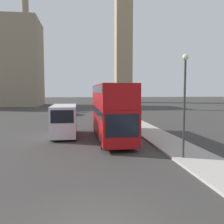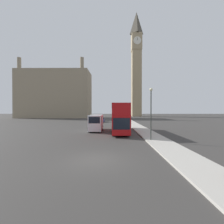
% 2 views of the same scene
% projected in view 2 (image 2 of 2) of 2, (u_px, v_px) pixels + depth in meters
% --- Properties ---
extents(ground_plane, '(300.00, 300.00, 0.00)m').
position_uv_depth(ground_plane, '(96.00, 160.00, 10.69)').
color(ground_plane, '#383533').
extents(sidewalk_strip, '(2.89, 120.00, 0.15)m').
position_uv_depth(sidewalk_strip, '(186.00, 159.00, 10.65)').
color(sidewalk_strip, '#ADA89E').
rests_on(sidewalk_strip, ground_plane).
extents(clock_tower, '(5.95, 6.12, 62.58)m').
position_uv_depth(clock_tower, '(136.00, 63.00, 89.84)').
color(clock_tower, tan).
rests_on(clock_tower, ground_plane).
extents(building_block_distant, '(33.75, 14.07, 27.67)m').
position_uv_depth(building_block_distant, '(56.00, 95.00, 74.16)').
color(building_block_distant, gray).
rests_on(building_block_distant, ground_plane).
extents(red_double_decker_bus, '(2.50, 11.00, 4.55)m').
position_uv_depth(red_double_decker_bus, '(120.00, 117.00, 24.54)').
color(red_double_decker_bus, '#A80F11').
rests_on(red_double_decker_bus, ground_plane).
extents(white_van, '(2.12, 5.57, 2.76)m').
position_uv_depth(white_van, '(96.00, 122.00, 25.97)').
color(white_van, silver).
rests_on(white_van, ground_plane).
extents(street_lamp, '(0.36, 0.36, 5.99)m').
position_uv_depth(street_lamp, '(151.00, 106.00, 17.26)').
color(street_lamp, '#2D332D').
rests_on(street_lamp, sidewalk_strip).
extents(parked_sedan, '(1.80, 4.69, 1.43)m').
position_uv_depth(parked_sedan, '(101.00, 120.00, 46.27)').
color(parked_sedan, navy).
rests_on(parked_sedan, ground_plane).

